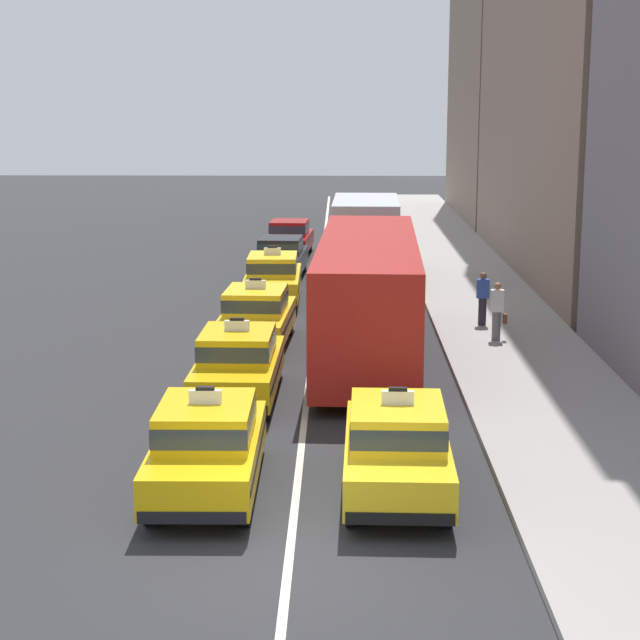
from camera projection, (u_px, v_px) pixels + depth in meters
ground_plane at (288, 565)px, 15.98m from camera, size 160.00×160.00×0.00m
lane_stripe_left_right at (317, 307)px, 35.55m from camera, size 0.14×80.00×0.01m
sidewalk_curb at (509, 339)px, 30.54m from camera, size 4.00×90.00×0.15m
taxi_left_nearest at (207, 445)px, 18.76m from camera, size 1.86×4.58×1.96m
taxi_left_second at (238, 363)px, 24.48m from camera, size 1.89×4.59×1.96m
taxi_left_third at (256, 316)px, 29.77m from camera, size 2.02×4.64×1.96m
taxi_left_fourth at (273, 277)px, 36.06m from camera, size 1.88×4.58×1.96m
sedan_left_fifth at (281, 256)px, 41.07m from camera, size 1.99×4.39×1.58m
sedan_left_sixth at (289, 237)px, 46.61m from camera, size 2.01×4.40×1.58m
taxi_right_nearest at (397, 446)px, 18.71m from camera, size 1.92×4.60×1.96m
bus_right_second at (368, 292)px, 28.13m from camera, size 2.91×11.28×3.22m
box_truck_right_third at (366, 238)px, 39.15m from camera, size 2.43×7.01×3.27m
pedestrian_near_crosswalk at (497, 311)px, 29.94m from camera, size 0.47×0.24×1.64m
pedestrian_mid_block at (483, 298)px, 31.91m from camera, size 0.36×0.24×1.60m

